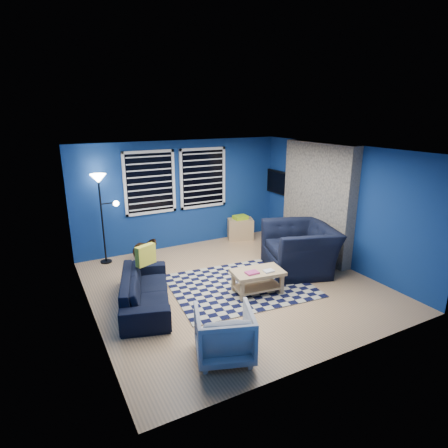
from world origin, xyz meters
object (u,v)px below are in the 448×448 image
armchair_bent (224,334)px  floor_lamp (101,191)px  rocking_horse (145,248)px  coffee_table (258,277)px  sofa (145,290)px  cabinet (240,228)px  armchair_big (300,248)px  tv (279,183)px

armchair_bent → floor_lamp: bearing=-60.4°
rocking_horse → coffee_table: size_ratio=0.52×
rocking_horse → coffee_table: rocking_horse is taller
sofa → floor_lamp: floor_lamp is taller
rocking_horse → cabinet: size_ratio=0.69×
armchair_big → coffee_table: (-1.32, -0.48, -0.15)m
armchair_big → cabinet: armchair_big is taller
armchair_bent → rocking_horse: armchair_bent is taller
sofa → coffee_table: (1.88, -0.51, 0.03)m
tv → floor_lamp: 4.31m
coffee_table → armchair_big: bearing=20.0°
cabinet → armchair_big: bearing=-67.7°
coffee_table → floor_lamp: bearing=127.4°
tv → armchair_bent: size_ratio=1.32×
tv → cabinet: bearing=165.7°
tv → sofa: size_ratio=0.52×
armchair_bent → rocking_horse: bearing=-71.0°
armchair_big → armchair_bent: armchair_big is taller
cabinet → sofa: bearing=-124.3°
tv → armchair_big: size_ratio=0.70×
tv → floor_lamp: size_ratio=0.52×
cabinet → floor_lamp: (-3.32, -0.00, 1.30)m
tv → armchair_big: (-0.90, -2.00, -0.94)m
armchair_bent → rocking_horse: 3.75m
armchair_bent → sofa: bearing=-54.7°
armchair_bent → coffee_table: bearing=-116.5°
armchair_bent → floor_lamp: 4.28m
armchair_big → coffee_table: bearing=-52.3°
coffee_table → floor_lamp: floor_lamp is taller
tv → sofa: (-4.10, -1.97, -1.12)m
rocking_horse → floor_lamp: bearing=77.1°
rocking_horse → coffee_table: (1.33, -2.43, 0.03)m
floor_lamp → sofa: bearing=-84.9°
floor_lamp → rocking_horse: bearing=-21.0°
armchair_big → cabinet: bearing=-160.2°
coffee_table → cabinet: cabinet is taller
tv → cabinet: size_ratio=1.38×
rocking_horse → sofa: bearing=172.0°
tv → cabinet: tv is taller
rocking_horse → cabinet: 2.59m
sofa → armchair_big: bearing=-73.8°
armchair_bent → cabinet: 4.82m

